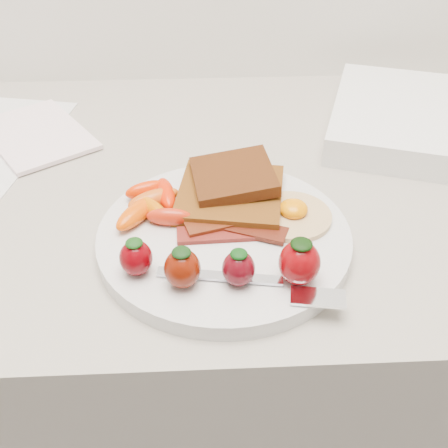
{
  "coord_description": "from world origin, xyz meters",
  "views": [
    {
      "loc": [
        0.01,
        1.1,
        1.29
      ],
      "look_at": [
        0.03,
        1.56,
        0.93
      ],
      "focal_mm": 45.0,
      "sensor_mm": 36.0,
      "label": 1
    }
  ],
  "objects": [
    {
      "name": "baby_carrots",
      "position": [
        -0.05,
        1.6,
        0.93
      ],
      "size": [
        0.09,
        0.1,
        0.02
      ],
      "color": "#CC5211",
      "rests_on": "plate"
    },
    {
      "name": "strawberries",
      "position": [
        0.03,
        1.49,
        0.94
      ],
      "size": [
        0.19,
        0.06,
        0.05
      ],
      "color": "#600007",
      "rests_on": "plate"
    },
    {
      "name": "toast_upper",
      "position": [
        0.04,
        1.64,
        0.94
      ],
      "size": [
        0.1,
        0.1,
        0.02
      ],
      "primitive_type": "cube",
      "rotation": [
        0.0,
        -0.1,
        0.12
      ],
      "color": "black",
      "rests_on": "toast_lower"
    },
    {
      "name": "notepad",
      "position": [
        -0.22,
        1.81,
        0.91
      ],
      "size": [
        0.2,
        0.21,
        0.01
      ],
      "primitive_type": "cube",
      "rotation": [
        0.0,
        0.0,
        0.59
      ],
      "color": "white",
      "rests_on": "paper_sheet"
    },
    {
      "name": "fork",
      "position": [
        0.06,
        1.48,
        0.92
      ],
      "size": [
        0.18,
        0.06,
        0.0
      ],
      "color": "silver",
      "rests_on": "plate"
    },
    {
      "name": "toast_lower",
      "position": [
        0.04,
        1.62,
        0.93
      ],
      "size": [
        0.13,
        0.13,
        0.01
      ],
      "primitive_type": "cube",
      "rotation": [
        0.0,
        0.0,
        -0.17
      ],
      "color": "#49250C",
      "rests_on": "plate"
    },
    {
      "name": "bacon_strips",
      "position": [
        0.04,
        1.57,
        0.92
      ],
      "size": [
        0.12,
        0.07,
        0.01
      ],
      "color": "#4C0F10",
      "rests_on": "plate"
    },
    {
      "name": "counter",
      "position": [
        0.0,
        1.7,
        0.45
      ],
      "size": [
        2.0,
        0.6,
        0.9
      ],
      "primitive_type": "cube",
      "color": "gray",
      "rests_on": "ground"
    },
    {
      "name": "fried_egg",
      "position": [
        0.1,
        1.58,
        0.92
      ],
      "size": [
        0.11,
        0.11,
        0.02
      ],
      "color": "beige",
      "rests_on": "plate"
    },
    {
      "name": "plate",
      "position": [
        0.03,
        1.56,
        0.91
      ],
      "size": [
        0.27,
        0.27,
        0.02
      ],
      "primitive_type": "cylinder",
      "color": "silver",
      "rests_on": "counter"
    }
  ]
}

